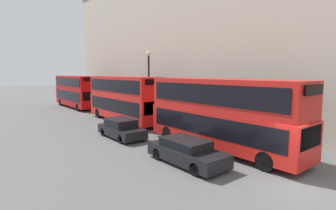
% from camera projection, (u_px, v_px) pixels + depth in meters
% --- Properties ---
extents(ground_plane, '(200.00, 200.00, 0.00)m').
position_uv_depth(ground_plane, '(295.00, 186.00, 11.24)').
color(ground_plane, '#5B5B5B').
extents(bus_leading, '(2.59, 10.84, 4.43)m').
position_uv_depth(bus_leading, '(221.00, 111.00, 16.23)').
color(bus_leading, red).
rests_on(bus_leading, ground).
extents(bus_second_in_queue, '(2.59, 10.43, 4.43)m').
position_uv_depth(bus_second_in_queue, '(124.00, 97.00, 25.68)').
color(bus_second_in_queue, red).
rests_on(bus_second_in_queue, ground).
extents(bus_third_in_queue, '(2.59, 10.28, 4.34)m').
position_uv_depth(bus_third_in_queue, '(76.00, 90.00, 35.94)').
color(bus_third_in_queue, '#B20C0F').
rests_on(bus_third_in_queue, ground).
extents(car_dark_sedan, '(1.87, 4.66, 1.33)m').
position_uv_depth(car_dark_sedan, '(186.00, 151.00, 13.88)').
color(car_dark_sedan, black).
rests_on(car_dark_sedan, ground).
extents(car_hatchback, '(1.84, 4.31, 1.42)m').
position_uv_depth(car_hatchback, '(121.00, 128.00, 19.40)').
color(car_hatchback, black).
rests_on(car_hatchback, ground).
extents(street_lamp, '(0.44, 0.44, 6.81)m').
position_uv_depth(street_lamp, '(149.00, 79.00, 24.99)').
color(street_lamp, black).
rests_on(street_lamp, ground).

